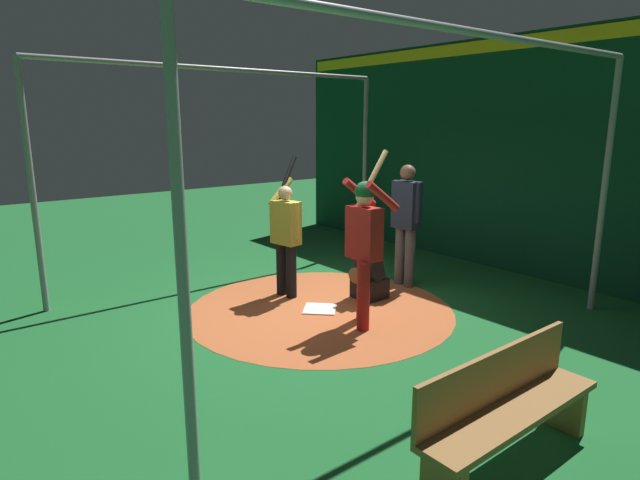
{
  "coord_description": "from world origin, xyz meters",
  "views": [
    {
      "loc": [
        4.16,
        5.23,
        2.47
      ],
      "look_at": [
        0.0,
        0.0,
        0.95
      ],
      "focal_mm": 29.83,
      "sensor_mm": 36.0,
      "label": 1
    }
  ],
  "objects_px": {
    "bench": "(507,407)",
    "baseball_0": "(376,298)",
    "batter": "(365,239)",
    "umpire": "(406,218)",
    "home_plate": "(320,309)",
    "catcher": "(368,273)",
    "visitor": "(286,233)"
  },
  "relations": [
    {
      "from": "catcher",
      "to": "umpire",
      "type": "height_order",
      "value": "umpire"
    },
    {
      "from": "visitor",
      "to": "baseball_0",
      "type": "bearing_deg",
      "value": 122.2
    },
    {
      "from": "umpire",
      "to": "visitor",
      "type": "height_order",
      "value": "visitor"
    },
    {
      "from": "catcher",
      "to": "baseball_0",
      "type": "relative_size",
      "value": 13.02
    },
    {
      "from": "home_plate",
      "to": "bench",
      "type": "xyz_separation_m",
      "value": [
        0.95,
        3.35,
        0.43
      ]
    },
    {
      "from": "catcher",
      "to": "baseball_0",
      "type": "distance_m",
      "value": 0.37
    },
    {
      "from": "baseball_0",
      "to": "home_plate",
      "type": "bearing_deg",
      "value": -14.53
    },
    {
      "from": "home_plate",
      "to": "visitor",
      "type": "bearing_deg",
      "value": -89.49
    },
    {
      "from": "home_plate",
      "to": "bench",
      "type": "height_order",
      "value": "bench"
    },
    {
      "from": "umpire",
      "to": "baseball_0",
      "type": "bearing_deg",
      "value": 17.23
    },
    {
      "from": "home_plate",
      "to": "catcher",
      "type": "bearing_deg",
      "value": 175.77
    },
    {
      "from": "catcher",
      "to": "umpire",
      "type": "relative_size",
      "value": 0.53
    },
    {
      "from": "visitor",
      "to": "bench",
      "type": "xyz_separation_m",
      "value": [
        0.94,
        4.11,
        -0.47
      ]
    },
    {
      "from": "umpire",
      "to": "bench",
      "type": "height_order",
      "value": "umpire"
    },
    {
      "from": "visitor",
      "to": "bench",
      "type": "bearing_deg",
      "value": 68.62
    },
    {
      "from": "visitor",
      "to": "baseball_0",
      "type": "distance_m",
      "value": 1.55
    },
    {
      "from": "umpire",
      "to": "bench",
      "type": "bearing_deg",
      "value": 52.42
    },
    {
      "from": "visitor",
      "to": "baseball_0",
      "type": "relative_size",
      "value": 26.49
    },
    {
      "from": "batter",
      "to": "visitor",
      "type": "xyz_separation_m",
      "value": [
        0.11,
        -1.48,
        -0.17
      ]
    },
    {
      "from": "catcher",
      "to": "bench",
      "type": "bearing_deg",
      "value": 61.97
    },
    {
      "from": "bench",
      "to": "baseball_0",
      "type": "height_order",
      "value": "bench"
    },
    {
      "from": "batter",
      "to": "umpire",
      "type": "bearing_deg",
      "value": -153.75
    },
    {
      "from": "home_plate",
      "to": "catcher",
      "type": "distance_m",
      "value": 0.89
    },
    {
      "from": "umpire",
      "to": "home_plate",
      "type": "bearing_deg",
      "value": 1.6
    },
    {
      "from": "batter",
      "to": "catcher",
      "type": "height_order",
      "value": "batter"
    },
    {
      "from": "bench",
      "to": "baseball_0",
      "type": "distance_m",
      "value": 3.63
    },
    {
      "from": "umpire",
      "to": "baseball_0",
      "type": "xyz_separation_m",
      "value": [
        0.84,
        0.26,
        -0.99
      ]
    },
    {
      "from": "umpire",
      "to": "bench",
      "type": "distance_m",
      "value": 4.33
    },
    {
      "from": "home_plate",
      "to": "baseball_0",
      "type": "xyz_separation_m",
      "value": [
        -0.83,
        0.21,
        0.03
      ]
    },
    {
      "from": "catcher",
      "to": "bench",
      "type": "distance_m",
      "value": 3.73
    },
    {
      "from": "batter",
      "to": "baseball_0",
      "type": "bearing_deg",
      "value": -144.81
    },
    {
      "from": "home_plate",
      "to": "bench",
      "type": "relative_size",
      "value": 0.24
    }
  ]
}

